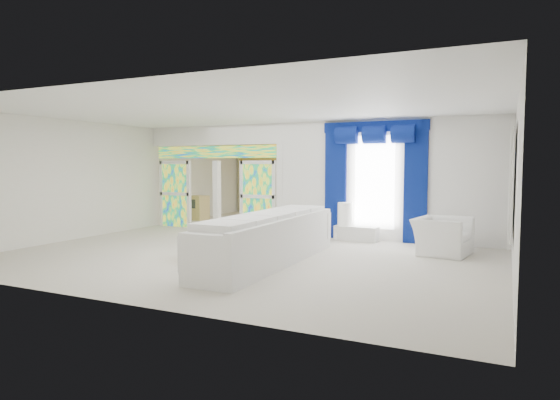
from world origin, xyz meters
The scene contains 22 objects.
floor centered at (0.00, 0.00, 0.00)m, with size 12.00×12.00×0.00m, color #B7AF9E.
dividing_wall centered at (2.15, 1.00, 1.50)m, with size 5.70×0.18×3.00m, color white.
dividing_header centered at (-2.85, 1.00, 2.73)m, with size 4.30×0.18×0.55m, color white.
stained_panel_left centered at (-4.28, 1.00, 1.00)m, with size 0.95×0.04×2.00m, color #994C3F.
stained_panel_right centered at (-1.42, 1.00, 1.00)m, with size 0.95×0.04×2.00m, color #994C3F.
stained_transom centered at (-2.85, 1.00, 2.25)m, with size 4.00×0.05×0.35m, color #994C3F.
window_pane centered at (1.90, 0.90, 1.45)m, with size 1.00×0.02×2.30m, color white.
blue_drape_left centered at (0.90, 0.87, 1.40)m, with size 0.55×0.10×2.80m, color #030845.
blue_drape_right centered at (2.90, 0.87, 1.40)m, with size 0.55×0.10×2.80m, color #030845.
blue_pelmet centered at (1.90, 0.87, 2.82)m, with size 2.60×0.12×0.25m, color #030845.
wall_mirror centered at (4.94, -1.00, 1.55)m, with size 0.04×2.70×1.90m, color white.
gold_curtains centered at (0.00, 5.90, 1.50)m, with size 9.70×0.12×2.90m, color #AD7629.
white_sofa centered at (0.78, -2.72, 0.42)m, with size 0.95×4.42×0.84m, color silver.
coffee_table centered at (-0.57, -2.42, 0.21)m, with size 0.62×1.86×0.41m, color gold.
console_table centered at (1.52, 0.65, 0.18)m, with size 1.08×0.34×0.36m, color silver.
table_lamp centered at (1.22, 0.65, 0.65)m, with size 0.36×0.36×0.58m, color white.
armchair centered at (3.67, -0.33, 0.39)m, with size 1.19×1.04×0.77m, color silver.
grand_piano centered at (-2.11, 4.18, 0.50)m, with size 1.51×1.97×1.00m, color black.
piano_bench centered at (-2.11, 2.58, 0.15)m, with size 0.93×0.36×0.31m, color black.
tv_console centered at (-4.67, 2.79, 0.41)m, with size 0.57×0.52×0.83m, color #A58D52.
chandelier centered at (-2.30, 3.40, 2.65)m, with size 0.60×0.60×0.60m, color gold.
decanters centered at (-0.57, -2.42, 0.50)m, with size 0.18×1.24×0.26m.
Camera 1 is at (4.88, -10.91, 1.89)m, focal length 31.01 mm.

